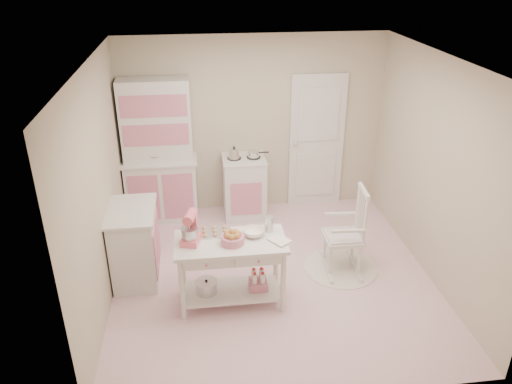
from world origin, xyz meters
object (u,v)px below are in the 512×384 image
at_px(stove, 244,187).
at_px(rocking_chair, 344,230).
at_px(base_cabinet, 135,244).
at_px(stand_mixer, 190,229).
at_px(work_table, 231,272).
at_px(hutch, 159,153).
at_px(bread_basket, 233,240).

height_order(stove, rocking_chair, rocking_chair).
bearing_deg(base_cabinet, rocking_chair, -3.33).
height_order(stove, stand_mixer, stand_mixer).
relative_size(base_cabinet, work_table, 0.77).
relative_size(hutch, bread_basket, 8.32).
distance_m(stand_mixer, bread_basket, 0.46).
bearing_deg(stand_mixer, base_cabinet, 153.61).
relative_size(stand_mixer, bread_basket, 1.36).
relative_size(base_cabinet, bread_basket, 3.68).
relative_size(rocking_chair, bread_basket, 4.40).
height_order(stove, work_table, stove).
xyz_separation_m(stove, work_table, (-0.36, -2.04, -0.06)).
bearing_deg(stove, stand_mixer, -111.14).
xyz_separation_m(work_table, bread_basket, (0.02, -0.05, 0.45)).
distance_m(hutch, stove, 1.33).
bearing_deg(hutch, bread_basket, -68.14).
bearing_deg(base_cabinet, hutch, 80.03).
bearing_deg(stove, work_table, -100.04).
bearing_deg(hutch, rocking_chair, -35.59).
bearing_deg(stove, bread_basket, -99.27).
distance_m(hutch, base_cabinet, 1.59).
bearing_deg(stand_mixer, stove, 84.46).
bearing_deg(hutch, stove, -2.39).
relative_size(stove, stand_mixer, 2.71).
relative_size(work_table, stand_mixer, 3.53).
distance_m(stove, work_table, 2.07).
xyz_separation_m(hutch, work_table, (0.84, -2.09, -0.64)).
height_order(hutch, rocking_chair, hutch).
relative_size(stove, rocking_chair, 0.84).
bearing_deg(hutch, base_cabinet, -99.97).
bearing_deg(stove, base_cabinet, -135.89).
bearing_deg(base_cabinet, stand_mixer, -41.99).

